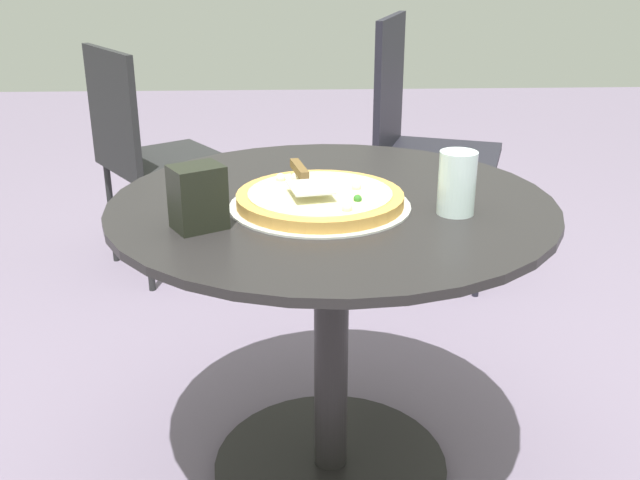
% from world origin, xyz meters
% --- Properties ---
extents(ground_plane, '(10.00, 10.00, 0.00)m').
position_xyz_m(ground_plane, '(0.00, 0.00, 0.00)').
color(ground_plane, slate).
extents(patio_table, '(0.93, 0.93, 0.68)m').
position_xyz_m(patio_table, '(0.00, 0.00, 0.47)').
color(patio_table, black).
rests_on(patio_table, ground).
extents(pizza_on_tray, '(0.37, 0.37, 0.05)m').
position_xyz_m(pizza_on_tray, '(-0.04, 0.03, 0.70)').
color(pizza_on_tray, silver).
rests_on(pizza_on_tray, patio_table).
extents(pizza_server, '(0.22, 0.10, 0.02)m').
position_xyz_m(pizza_server, '(-0.01, 0.06, 0.74)').
color(pizza_server, silver).
rests_on(pizza_server, pizza_on_tray).
extents(drinking_cup, '(0.07, 0.07, 0.13)m').
position_xyz_m(drinking_cup, '(-0.09, -0.24, 0.75)').
color(drinking_cup, silver).
rests_on(drinking_cup, patio_table).
extents(napkin_dispenser, '(0.11, 0.12, 0.12)m').
position_xyz_m(napkin_dispenser, '(-0.15, 0.26, 0.74)').
color(napkin_dispenser, black).
rests_on(napkin_dispenser, patio_table).
extents(patio_chair_near, '(0.55, 0.55, 0.85)m').
position_xyz_m(patio_chair_near, '(1.21, 0.61, 0.49)').
color(patio_chair_near, '#262728').
rests_on(patio_chair_near, ground).
extents(patio_chair_far, '(0.53, 0.53, 0.95)m').
position_xyz_m(patio_chair_far, '(1.17, -0.38, 0.54)').
color(patio_chair_far, black).
rests_on(patio_chair_far, ground).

